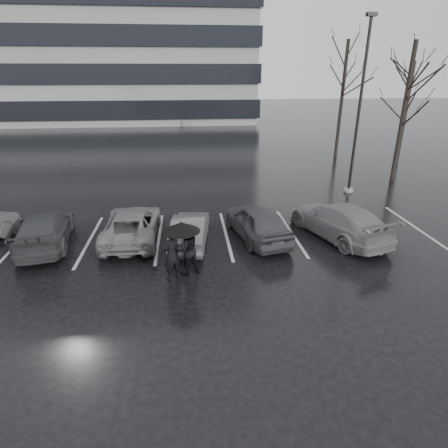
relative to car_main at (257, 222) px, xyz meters
name	(u,v)px	position (x,y,z in m)	size (l,w,h in m)	color
ground	(217,263)	(-1.84, -2.05, -0.70)	(160.00, 160.00, 0.00)	black
office_building	(23,6)	(-23.84, 45.95, 13.64)	(61.00, 26.00, 29.00)	gray
car_main	(257,222)	(0.00, 0.00, 0.00)	(1.66, 4.12, 1.41)	black
car_west_a	(190,229)	(-2.75, -0.28, -0.10)	(1.28, 3.67, 1.21)	#2E2E31
car_west_b	(132,225)	(-5.09, 0.40, -0.07)	(2.09, 4.53, 1.26)	#535255
car_west_c	(44,229)	(-8.42, 0.19, -0.05)	(1.83, 4.51, 1.31)	black
car_east	(339,221)	(3.35, -0.21, 0.00)	(1.97, 4.86, 1.41)	#535255
pedestrian_left	(171,255)	(-3.39, -2.95, 0.18)	(0.65, 0.42, 1.77)	black
pedestrian_right	(187,249)	(-2.89, -2.64, 0.20)	(0.88, 0.68, 1.81)	black
umbrella	(181,227)	(-3.02, -2.94, 1.14)	(1.19, 1.19, 2.02)	black
lamp_post	(358,117)	(6.33, 5.69, 3.41)	(0.49, 0.49, 8.98)	gray
stall_stripes	(193,236)	(-2.64, 0.45, -0.70)	(19.72, 5.00, 0.00)	#B2B2B5
tree_east	(403,114)	(10.16, 7.95, 3.30)	(0.26, 0.26, 8.00)	black
tree_ne	(405,115)	(12.66, 11.95, 2.80)	(0.26, 0.26, 7.00)	black
tree_north	(342,101)	(9.16, 14.95, 3.55)	(0.26, 0.26, 8.50)	black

